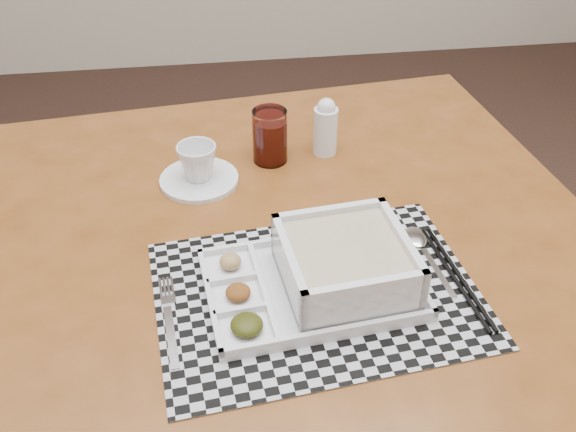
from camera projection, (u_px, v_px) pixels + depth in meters
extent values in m
cube|color=#572E0F|center=(289.00, 255.00, 1.09)|extent=(1.20, 1.20, 0.04)
cylinder|color=#572E0F|center=(54.00, 284.00, 1.62)|extent=(0.05, 0.05, 0.78)
cylinder|color=#572E0F|center=(416.00, 226.00, 1.81)|extent=(0.05, 0.05, 0.78)
cube|color=#572E0F|center=(241.00, 147.00, 1.49)|extent=(0.94, 0.13, 0.09)
cube|color=#572E0F|center=(8.00, 331.00, 1.04)|extent=(0.13, 0.94, 0.09)
cube|color=#572E0F|center=(530.00, 242.00, 1.22)|extent=(0.13, 0.94, 0.09)
cube|color=#ADAEB5|center=(317.00, 293.00, 0.98)|extent=(0.52, 0.40, 0.00)
cube|color=silver|center=(311.00, 287.00, 0.98)|extent=(0.34, 0.25, 0.01)
cube|color=silver|center=(294.00, 238.00, 1.06)|extent=(0.32, 0.04, 0.01)
cube|color=silver|center=(332.00, 332.00, 0.90)|extent=(0.32, 0.04, 0.01)
cube|color=silver|center=(210.00, 299.00, 0.95)|extent=(0.03, 0.22, 0.01)
cube|color=silver|center=(407.00, 265.00, 1.01)|extent=(0.03, 0.22, 0.01)
cube|color=silver|center=(263.00, 290.00, 0.96)|extent=(0.03, 0.20, 0.01)
cube|color=silver|center=(240.00, 311.00, 0.93)|extent=(0.08, 0.02, 0.01)
cube|color=silver|center=(232.00, 279.00, 0.98)|extent=(0.08, 0.02, 0.01)
ellipsoid|color=black|center=(247.00, 325.00, 0.90)|extent=(0.05, 0.05, 0.02)
ellipsoid|color=#46230B|center=(238.00, 292.00, 0.95)|extent=(0.04, 0.04, 0.02)
ellipsoid|color=olive|center=(230.00, 261.00, 1.00)|extent=(0.03, 0.03, 0.02)
cube|color=silver|center=(344.00, 278.00, 0.98)|extent=(0.21, 0.21, 0.01)
cube|color=silver|center=(329.00, 227.00, 1.03)|extent=(0.19, 0.03, 0.08)
cube|color=silver|center=(365.00, 302.00, 0.90)|extent=(0.19, 0.03, 0.08)
cube|color=silver|center=(289.00, 271.00, 0.95)|extent=(0.03, 0.19, 0.08)
cube|color=silver|center=(400.00, 253.00, 0.98)|extent=(0.03, 0.19, 0.08)
cube|color=tan|center=(345.00, 264.00, 0.96)|extent=(0.18, 0.18, 0.07)
cube|color=silver|center=(173.00, 336.00, 0.91)|extent=(0.02, 0.12, 0.00)
cube|color=silver|center=(168.00, 300.00, 0.97)|extent=(0.02, 0.02, 0.00)
cube|color=silver|center=(161.00, 287.00, 0.99)|extent=(0.01, 0.04, 0.00)
cube|color=silver|center=(165.00, 287.00, 0.99)|extent=(0.01, 0.04, 0.00)
cube|color=silver|center=(168.00, 286.00, 0.99)|extent=(0.01, 0.04, 0.00)
cube|color=silver|center=(172.00, 285.00, 0.99)|extent=(0.01, 0.04, 0.00)
cube|color=silver|center=(438.00, 273.00, 1.01)|extent=(0.02, 0.12, 0.00)
ellipsoid|color=silver|center=(416.00, 237.00, 1.08)|extent=(0.04, 0.06, 0.01)
cylinder|color=black|center=(454.00, 277.00, 1.00)|extent=(0.03, 0.24, 0.01)
cylinder|color=black|center=(460.00, 276.00, 1.00)|extent=(0.03, 0.24, 0.01)
cylinder|color=silver|center=(199.00, 180.00, 1.22)|extent=(0.15, 0.15, 0.01)
imported|color=silver|center=(197.00, 162.00, 1.20)|extent=(0.08, 0.08, 0.07)
cylinder|color=white|center=(270.00, 136.00, 1.25)|extent=(0.07, 0.07, 0.11)
cylinder|color=#440905|center=(270.00, 141.00, 1.26)|extent=(0.06, 0.06, 0.09)
cylinder|color=silver|center=(325.00, 131.00, 1.28)|extent=(0.05, 0.05, 0.10)
sphere|color=silver|center=(326.00, 107.00, 1.25)|extent=(0.04, 0.04, 0.04)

